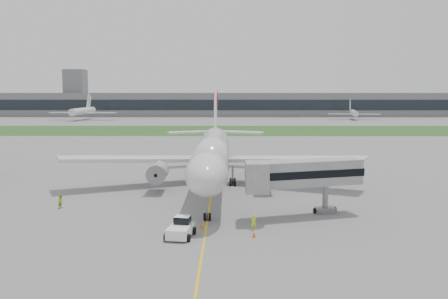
{
  "coord_description": "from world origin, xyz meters",
  "views": [
    {
      "loc": [
        2.38,
        -72.02,
        15.1
      ],
      "look_at": [
        1.84,
        2.0,
        6.4
      ],
      "focal_mm": 40.0,
      "sensor_mm": 36.0,
      "label": 1
    }
  ],
  "objects_px": {
    "airliner": "(212,152)",
    "pushback_tug": "(181,228)",
    "ground_crew_near": "(253,222)",
    "jet_bridge": "(299,174)"
  },
  "relations": [
    {
      "from": "airliner",
      "to": "pushback_tug",
      "type": "relative_size",
      "value": 12.84
    },
    {
      "from": "pushback_tug",
      "to": "ground_crew_near",
      "type": "height_order",
      "value": "pushback_tug"
    },
    {
      "from": "airliner",
      "to": "jet_bridge",
      "type": "relative_size",
      "value": 3.68
    },
    {
      "from": "jet_bridge",
      "to": "ground_crew_near",
      "type": "bearing_deg",
      "value": -150.89
    },
    {
      "from": "pushback_tug",
      "to": "jet_bridge",
      "type": "height_order",
      "value": "jet_bridge"
    },
    {
      "from": "airliner",
      "to": "pushback_tug",
      "type": "xyz_separation_m",
      "value": [
        -2.48,
        -26.4,
        -4.74
      ]
    },
    {
      "from": "airliner",
      "to": "ground_crew_near",
      "type": "bearing_deg",
      "value": -77.64
    },
    {
      "from": "jet_bridge",
      "to": "ground_crew_near",
      "type": "xyz_separation_m",
      "value": [
        -5.71,
        -5.96,
        -4.31
      ]
    },
    {
      "from": "airliner",
      "to": "pushback_tug",
      "type": "bearing_deg",
      "value": -95.37
    },
    {
      "from": "airliner",
      "to": "jet_bridge",
      "type": "xyz_separation_m",
      "value": [
        10.92,
        -17.82,
        -0.49
      ]
    }
  ]
}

